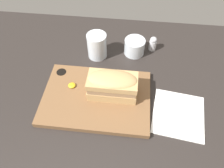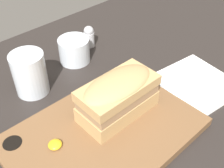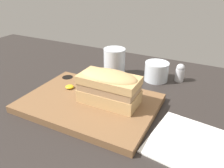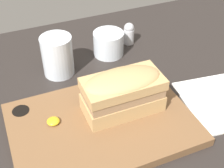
{
  "view_description": "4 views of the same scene",
  "coord_description": "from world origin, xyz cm",
  "px_view_note": "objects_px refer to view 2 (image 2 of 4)",
  "views": [
    {
      "loc": [
        6.28,
        -41.02,
        63.87
      ],
      "look_at": [
        1.54,
        1.4,
        10.46
      ],
      "focal_mm": 35.0,
      "sensor_mm": 36.0,
      "label": 1
    },
    {
      "loc": [
        -26.8,
        -26.26,
        45.82
      ],
      "look_at": [
        2.72,
        5.5,
        9.03
      ],
      "focal_mm": 45.0,
      "sensor_mm": 36.0,
      "label": 2
    },
    {
      "loc": [
        25.18,
        -42.43,
        35.41
      ],
      "look_at": [
        1.18,
        5.01,
        8.19
      ],
      "focal_mm": 35.0,
      "sensor_mm": 36.0,
      "label": 3
    },
    {
      "loc": [
        -18.81,
        -40.29,
        49.09
      ],
      "look_at": [
        0.19,
        4.89,
        9.21
      ],
      "focal_mm": 50.0,
      "sensor_mm": 36.0,
      "label": 4
    }
  ],
  "objects_px": {
    "sandwich": "(118,95)",
    "salt_shaker": "(89,36)",
    "wine_glass": "(74,51)",
    "napkin": "(197,82)",
    "water_glass": "(30,76)",
    "serving_board": "(103,133)"
  },
  "relations": [
    {
      "from": "sandwich",
      "to": "wine_glass",
      "type": "xyz_separation_m",
      "value": [
        0.06,
        0.23,
        -0.04
      ]
    },
    {
      "from": "water_glass",
      "to": "salt_shaker",
      "type": "height_order",
      "value": "water_glass"
    },
    {
      "from": "serving_board",
      "to": "water_glass",
      "type": "distance_m",
      "value": 0.22
    },
    {
      "from": "water_glass",
      "to": "wine_glass",
      "type": "bearing_deg",
      "value": 12.05
    },
    {
      "from": "water_glass",
      "to": "napkin",
      "type": "xyz_separation_m",
      "value": [
        0.3,
        -0.25,
        -0.04
      ]
    },
    {
      "from": "wine_glass",
      "to": "sandwich",
      "type": "bearing_deg",
      "value": -105.4
    },
    {
      "from": "sandwich",
      "to": "wine_glass",
      "type": "relative_size",
      "value": 1.98
    },
    {
      "from": "sandwich",
      "to": "salt_shaker",
      "type": "relative_size",
      "value": 2.57
    },
    {
      "from": "water_glass",
      "to": "wine_glass",
      "type": "distance_m",
      "value": 0.15
    },
    {
      "from": "serving_board",
      "to": "water_glass",
      "type": "height_order",
      "value": "water_glass"
    },
    {
      "from": "water_glass",
      "to": "napkin",
      "type": "bearing_deg",
      "value": -39.07
    },
    {
      "from": "serving_board",
      "to": "napkin",
      "type": "distance_m",
      "value": 0.28
    },
    {
      "from": "sandwich",
      "to": "napkin",
      "type": "relative_size",
      "value": 0.83
    },
    {
      "from": "wine_glass",
      "to": "napkin",
      "type": "height_order",
      "value": "wine_glass"
    },
    {
      "from": "serving_board",
      "to": "sandwich",
      "type": "xyz_separation_m",
      "value": [
        0.05,
        0.02,
        0.06
      ]
    },
    {
      "from": "wine_glass",
      "to": "serving_board",
      "type": "bearing_deg",
      "value": -115.49
    },
    {
      "from": "sandwich",
      "to": "napkin",
      "type": "xyz_separation_m",
      "value": [
        0.22,
        -0.05,
        -0.07
      ]
    },
    {
      "from": "sandwich",
      "to": "salt_shaker",
      "type": "height_order",
      "value": "sandwich"
    },
    {
      "from": "water_glass",
      "to": "napkin",
      "type": "relative_size",
      "value": 0.52
    },
    {
      "from": "napkin",
      "to": "salt_shaker",
      "type": "bearing_deg",
      "value": 105.45
    },
    {
      "from": "wine_glass",
      "to": "salt_shaker",
      "type": "xyz_separation_m",
      "value": [
        0.07,
        0.03,
        0.0
      ]
    },
    {
      "from": "sandwich",
      "to": "salt_shaker",
      "type": "bearing_deg",
      "value": 62.17
    }
  ]
}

